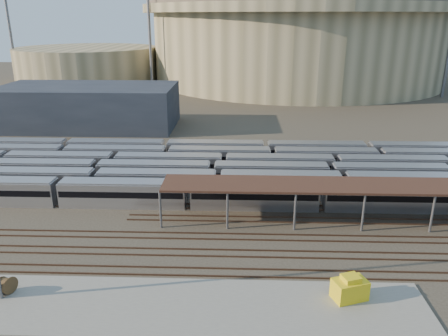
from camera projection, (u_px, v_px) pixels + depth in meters
The scene contains 13 objects.
ground at pixel (222, 233), 55.12m from camera, with size 420.00×420.00×0.00m, color #383026.
apron at pixel (163, 306), 41.11m from camera, with size 50.00×9.00×0.20m, color gray.
subway_trains at pixel (233, 171), 71.94m from camera, with size 125.09×23.90×3.60m.
inspection_shed at pixel (393, 187), 56.49m from camera, with size 60.30×6.00×5.30m.
empty_tracks at pixel (221, 253), 50.37m from camera, with size 170.00×9.62×0.18m.
stadium at pixel (296, 40), 180.86m from camera, with size 124.00×124.00×32.50m.
secondary_arena at pixel (88, 65), 177.48m from camera, with size 56.00×56.00×14.00m, color tan.
service_building at pixel (88, 106), 106.54m from camera, with size 42.00×20.00×10.00m, color #1E232D.
floodlight_0 at pixel (150, 32), 153.07m from camera, with size 4.00×1.00×38.40m.
floodlight_1 at pixel (10, 30), 164.39m from camera, with size 4.00×1.00×38.40m.
floodlight_3 at pixel (214, 28), 199.54m from camera, with size 4.00×1.00×38.40m.
cable_reel_west at pixel (6, 285), 42.59m from camera, with size 1.76×1.76×0.98m, color brown.
yellow_equipment at pixel (350, 289), 41.80m from camera, with size 3.18×1.98×1.98m, color yellow.
Camera 1 is at (1.99, -49.26, 26.00)m, focal length 35.00 mm.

